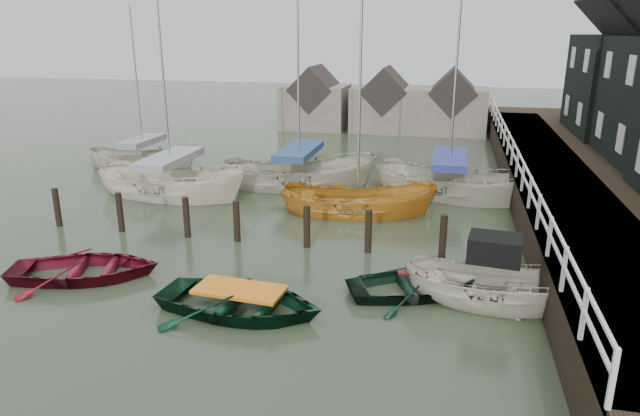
% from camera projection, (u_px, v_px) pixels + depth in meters
% --- Properties ---
extents(ground, '(120.00, 120.00, 0.00)m').
position_uv_depth(ground, '(240.00, 281.00, 16.02)').
color(ground, '#2D3924').
rests_on(ground, ground).
extents(pier, '(3.04, 32.00, 2.70)m').
position_uv_depth(pier, '(547.00, 186.00, 23.08)').
color(pier, black).
rests_on(pier, ground).
extents(mooring_pilings, '(13.72, 0.22, 1.80)m').
position_uv_depth(mooring_pilings, '(239.00, 227.00, 18.90)').
color(mooring_pilings, black).
rests_on(mooring_pilings, ground).
extents(far_sheds, '(14.00, 4.08, 4.39)m').
position_uv_depth(far_sheds, '(383.00, 104.00, 39.46)').
color(far_sheds, '#665B51').
rests_on(far_sheds, ground).
extents(rowboat_red, '(4.82, 4.07, 0.85)m').
position_uv_depth(rowboat_red, '(86.00, 278.00, 16.26)').
color(rowboat_red, '#5E0D1A').
rests_on(rowboat_red, ground).
extents(rowboat_green, '(4.49, 3.37, 0.88)m').
position_uv_depth(rowboat_green, '(241.00, 312.00, 14.25)').
color(rowboat_green, black).
rests_on(rowboat_green, ground).
extents(rowboat_dkgreen, '(4.43, 3.89, 0.76)m').
position_uv_depth(rowboat_dkgreen, '(416.00, 293.00, 15.29)').
color(rowboat_dkgreen, black).
rests_on(rowboat_dkgreen, ground).
extents(motorboat, '(4.64, 2.21, 2.66)m').
position_uv_depth(motorboat, '(490.00, 301.00, 14.64)').
color(motorboat, beige).
rests_on(motorboat, ground).
extents(sailboat_a, '(7.31, 3.51, 10.58)m').
position_uv_depth(sailboat_a, '(173.00, 194.00, 24.26)').
color(sailboat_a, beige).
rests_on(sailboat_a, ground).
extents(sailboat_b, '(7.45, 4.28, 12.41)m').
position_uv_depth(sailboat_b, '(299.00, 185.00, 25.75)').
color(sailboat_b, '#B8B39D').
rests_on(sailboat_b, ground).
extents(sailboat_c, '(6.17, 2.90, 9.85)m').
position_uv_depth(sailboat_c, '(357.00, 213.00, 21.99)').
color(sailboat_c, '#BB7923').
rests_on(sailboat_c, ground).
extents(sailboat_d, '(7.42, 5.18, 12.81)m').
position_uv_depth(sailboat_d, '(448.00, 194.00, 24.23)').
color(sailboat_d, beige).
rests_on(sailboat_d, ground).
extents(sailboat_e, '(5.99, 3.30, 9.01)m').
position_uv_depth(sailboat_e, '(144.00, 165.00, 29.41)').
color(sailboat_e, beige).
rests_on(sailboat_e, ground).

